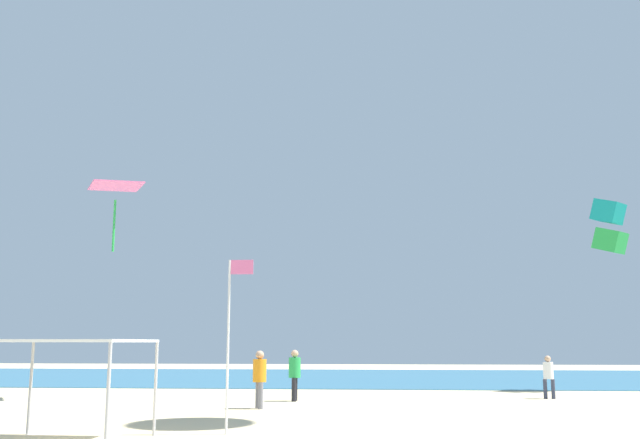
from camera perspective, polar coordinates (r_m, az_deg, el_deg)
The scene contains 8 objects.
ocean_strip at distance 44.41m, azimuth 2.24°, elevation -12.57°, with size 110.00×23.02×0.03m, color teal.
canopy_tent at distance 16.46m, azimuth -19.65°, elevation -9.46°, with size 3.09×2.99×2.19m.
person_central at distance 28.97m, azimuth 17.93°, elevation -11.72°, with size 0.43×0.38×1.61m.
person_rightmost at distance 26.56m, azimuth -2.06°, elevation -12.11°, with size 0.44×0.49×1.84m.
person_far_shore at distance 23.68m, azimuth -4.89°, elevation -12.34°, with size 0.44×0.47×1.85m.
banner_flag at distance 17.25m, azimuth -7.19°, elevation -8.75°, with size 0.61×0.06×4.10m.
kite_diamond_pink at distance 28.88m, azimuth -16.14°, elevation 2.34°, with size 2.62×2.62×2.67m.
kite_box_teal at distance 34.80m, azimuth 22.28°, elevation -0.51°, with size 1.72×1.70×2.59m.
Camera 1 is at (2.06, -14.62, 2.13)m, focal length 39.69 mm.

